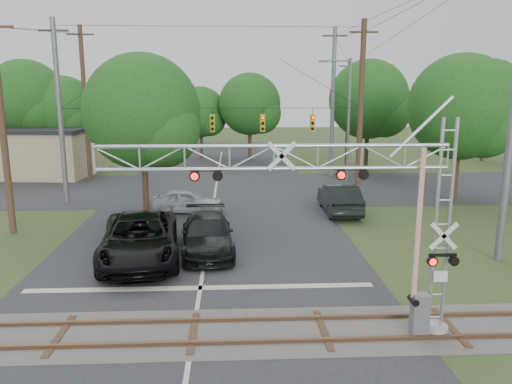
{
  "coord_description": "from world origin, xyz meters",
  "views": [
    {
      "loc": [
        1.25,
        -12.03,
        7.4
      ],
      "look_at": [
        2.18,
        7.5,
        3.24
      ],
      "focal_mm": 35.0,
      "sensor_mm": 36.0,
      "label": 1
    }
  ],
  "objects_px": {
    "pickup_black": "(140,239)",
    "car_dark": "(207,234)",
    "crossing_gantry": "(341,205)",
    "sedan_silver": "(188,201)",
    "streetlight": "(346,114)",
    "traffic_signal_span": "(227,114)"
  },
  "relations": [
    {
      "from": "pickup_black",
      "to": "car_dark",
      "type": "height_order",
      "value": "pickup_black"
    },
    {
      "from": "crossing_gantry",
      "to": "pickup_black",
      "type": "distance_m",
      "value": 10.52
    },
    {
      "from": "car_dark",
      "to": "sedan_silver",
      "type": "distance_m",
      "value": 7.4
    },
    {
      "from": "crossing_gantry",
      "to": "streetlight",
      "type": "distance_m",
      "value": 25.57
    },
    {
      "from": "crossing_gantry",
      "to": "traffic_signal_span",
      "type": "relative_size",
      "value": 0.54
    },
    {
      "from": "traffic_signal_span",
      "to": "sedan_silver",
      "type": "xyz_separation_m",
      "value": [
        -2.37,
        -2.95,
        -4.94
      ]
    },
    {
      "from": "traffic_signal_span",
      "to": "streetlight",
      "type": "xyz_separation_m",
      "value": [
        9.16,
        6.53,
        -0.33
      ]
    },
    {
      "from": "traffic_signal_span",
      "to": "pickup_black",
      "type": "bearing_deg",
      "value": -108.27
    },
    {
      "from": "pickup_black",
      "to": "streetlight",
      "type": "bearing_deg",
      "value": 46.72
    },
    {
      "from": "crossing_gantry",
      "to": "pickup_black",
      "type": "xyz_separation_m",
      "value": [
        -7.1,
        7.11,
        -3.12
      ]
    },
    {
      "from": "car_dark",
      "to": "streetlight",
      "type": "relative_size",
      "value": 0.59
    },
    {
      "from": "sedan_silver",
      "to": "car_dark",
      "type": "bearing_deg",
      "value": -162.15
    },
    {
      "from": "traffic_signal_span",
      "to": "sedan_silver",
      "type": "distance_m",
      "value": 6.22
    },
    {
      "from": "crossing_gantry",
      "to": "sedan_silver",
      "type": "xyz_separation_m",
      "value": [
        -5.76,
        15.41,
        -3.38
      ]
    },
    {
      "from": "pickup_black",
      "to": "sedan_silver",
      "type": "distance_m",
      "value": 8.41
    },
    {
      "from": "traffic_signal_span",
      "to": "car_dark",
      "type": "relative_size",
      "value": 3.43
    },
    {
      "from": "sedan_silver",
      "to": "streetlight",
      "type": "xyz_separation_m",
      "value": [
        11.52,
        9.48,
        4.6
      ]
    },
    {
      "from": "pickup_black",
      "to": "streetlight",
      "type": "xyz_separation_m",
      "value": [
        12.87,
        17.78,
        4.34
      ]
    },
    {
      "from": "car_dark",
      "to": "sedan_silver",
      "type": "relative_size",
      "value": 1.35
    },
    {
      "from": "traffic_signal_span",
      "to": "sedan_silver",
      "type": "height_order",
      "value": "traffic_signal_span"
    },
    {
      "from": "crossing_gantry",
      "to": "sedan_silver",
      "type": "height_order",
      "value": "crossing_gantry"
    },
    {
      "from": "crossing_gantry",
      "to": "streetlight",
      "type": "xyz_separation_m",
      "value": [
        5.77,
        24.88,
        1.23
      ]
    }
  ]
}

